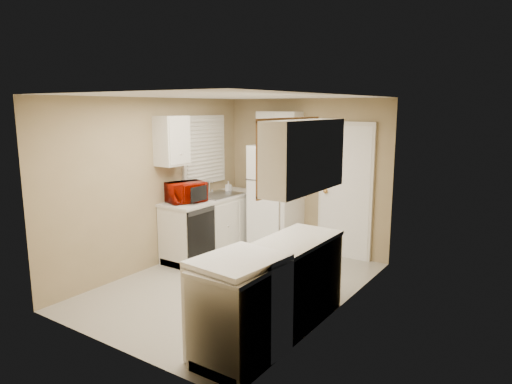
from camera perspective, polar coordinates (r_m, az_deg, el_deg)
The scene contains 19 objects.
floor at distance 6.04m, azimuth -2.72°, elevation -11.53°, with size 3.80×3.80×0.00m, color beige.
ceiling at distance 5.59m, azimuth -2.94°, elevation 11.89°, with size 3.80×3.80×0.00m, color white.
wall_left at distance 6.62m, azimuth -12.57°, elevation 1.02°, with size 3.80×3.80×0.00m, color tan.
wall_right at distance 5.00m, azimuth 10.14°, elevation -1.97°, with size 3.80×3.80×0.00m, color tan.
wall_back at distance 7.28m, azimuth 6.20°, elevation 2.07°, with size 2.80×2.80×0.00m, color tan.
wall_front at distance 4.36m, azimuth -18.01°, elevation -4.16°, with size 2.80×2.80×0.00m, color tan.
left_counter at distance 7.21m, azimuth -5.47°, elevation -4.08°, with size 0.60×1.80×0.90m, color silver.
dishwasher at distance 6.58m, azimuth -6.86°, elevation -5.19°, with size 0.03×0.58×0.72m, color black.
sink at distance 7.24m, azimuth -4.77°, elevation -0.69°, with size 0.54×0.74×0.16m, color gray.
microwave at distance 6.73m, azimuth -8.76°, elevation 0.01°, with size 0.29×0.53×0.35m, color #800B00.
soap_bottle at distance 7.50m, azimuth -3.47°, elevation 0.82°, with size 0.08×0.08×0.17m, color silver.
window_blinds at distance 7.29m, azimuth -6.46°, elevation 5.24°, with size 0.10×0.98×1.08m, color silver.
upper_cabinet_left at distance 6.59m, azimuth -10.48°, elevation 6.32°, with size 0.30×0.45×0.70m, color silver.
refrigerator at distance 7.25m, azimuth 2.58°, elevation -0.76°, with size 0.70×0.68×1.69m, color white.
cabinet_over_fridge at distance 7.27m, azimuth 2.95°, elevation 8.44°, with size 0.70×0.30×0.40m, color silver.
interior_door at distance 6.98m, azimuth 11.09°, elevation 0.06°, with size 0.86×0.06×2.08m, color white.
right_counter at distance 4.68m, azimuth 2.27°, elevation -12.34°, with size 0.60×2.00×0.90m, color silver.
stove at distance 4.25m, azimuth -2.16°, elevation -14.28°, with size 0.65×0.80×0.97m, color white.
upper_cabinet_right at distance 4.52m, azimuth 6.04°, elevation 4.53°, with size 0.30×1.20×0.70m, color silver.
Camera 1 is at (3.36, -4.47, 2.27)m, focal length 32.00 mm.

